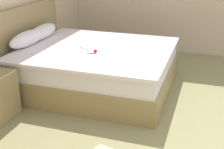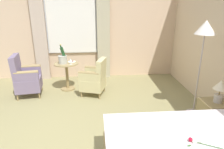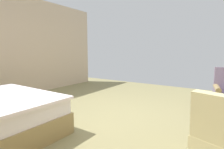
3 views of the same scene
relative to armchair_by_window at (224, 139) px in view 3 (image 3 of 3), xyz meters
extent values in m
plane|color=#8B8357|center=(1.85, -0.61, -0.41)|extent=(7.89, 7.89, 0.00)
cube|color=beige|center=(5.10, -0.61, 1.03)|extent=(0.12, 6.11, 2.90)
cube|color=#C7BD88|center=(0.05, 0.16, 0.24)|extent=(0.52, 0.29, 0.48)
cube|color=#C7BD88|center=(0.18, -0.12, 0.10)|extent=(0.23, 0.49, 0.19)
cylinder|color=#957E50|center=(0.18, -0.12, 0.20)|extent=(0.23, 0.49, 0.09)
cylinder|color=#957E50|center=(0.13, -1.29, -0.34)|extent=(0.04, 0.04, 0.16)
cylinder|color=#957E50|center=(0.20, -1.76, -0.34)|extent=(0.04, 0.04, 0.16)
cube|color=slate|center=(0.15, -1.51, 0.14)|extent=(0.16, 0.51, 0.20)
cylinder|color=#957E50|center=(0.15, -1.51, 0.24)|extent=(0.16, 0.51, 0.09)
camera|label=1|loc=(-1.03, -0.35, 1.44)|focal=50.00mm
camera|label=2|loc=(4.48, 0.05, 1.66)|focal=32.00mm
camera|label=3|loc=(0.02, 2.00, 0.87)|focal=28.00mm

